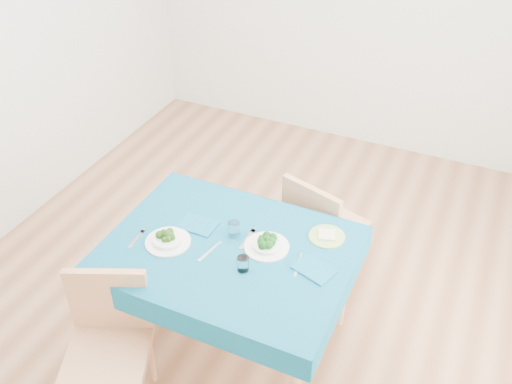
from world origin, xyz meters
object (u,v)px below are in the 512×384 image
at_px(chair_far, 328,213).
at_px(bowl_near, 168,237).
at_px(table, 231,297).
at_px(bowl_far, 267,242).
at_px(side_plate, 327,237).
at_px(chair_near, 104,344).

xyz_separation_m(chair_far, bowl_near, (-0.65, -0.89, 0.26)).
relative_size(table, bowl_far, 5.38).
xyz_separation_m(chair_far, side_plate, (0.14, -0.48, 0.22)).
bearing_deg(table, bowl_near, -163.43).
relative_size(chair_far, side_plate, 5.29).
xyz_separation_m(chair_near, bowl_near, (0.04, 0.58, 0.27)).
relative_size(chair_near, bowl_near, 4.18).
xyz_separation_m(chair_near, bowl_far, (0.56, 0.77, 0.27)).
distance_m(chair_near, bowl_far, 0.99).
height_order(bowl_near, bowl_far, bowl_near).
bearing_deg(bowl_far, chair_near, -125.81).
bearing_deg(side_plate, chair_near, -129.91).
height_order(chair_near, side_plate, chair_near).
bearing_deg(bowl_far, bowl_near, -159.65).
xyz_separation_m(chair_near, side_plate, (0.83, 0.99, 0.23)).
height_order(bowl_near, side_plate, bowl_near).
bearing_deg(bowl_near, chair_far, 53.94).
height_order(chair_near, bowl_far, chair_near).
bearing_deg(table, chair_near, -118.62).
bearing_deg(bowl_far, table, -153.45).
height_order(table, side_plate, side_plate).
height_order(table, bowl_far, bowl_far).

